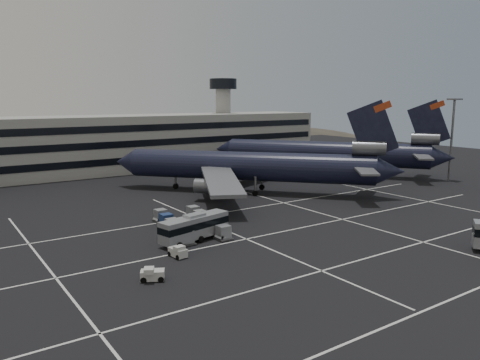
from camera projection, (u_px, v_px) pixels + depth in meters
name	position (u px, v px, depth m)	size (l,w,h in m)	color
ground	(301.00, 239.00, 61.52)	(260.00, 260.00, 0.00)	black
lane_markings	(303.00, 236.00, 62.64)	(90.00, 55.62, 0.01)	silver
terminal	(101.00, 145.00, 116.48)	(125.00, 26.00, 24.00)	gray
hills	(78.00, 166.00, 211.71)	(352.00, 180.00, 44.00)	#38332B
lightpole_right	(453.00, 128.00, 104.02)	(2.40, 2.40, 18.28)	slate
trijet_main	(251.00, 166.00, 91.19)	(42.85, 46.42, 18.08)	black
trijet_far	(329.00, 152.00, 113.01)	(39.26, 49.71, 18.08)	black
bus_far	(195.00, 226.00, 60.31)	(10.47, 4.54, 3.60)	#989BA0
tug_a	(178.00, 252.00, 54.30)	(1.67, 2.47, 1.48)	beige
tug_b	(153.00, 274.00, 47.32)	(2.74, 2.36, 1.52)	beige
uld_cluster	(190.00, 224.00, 65.56)	(9.43, 15.48, 1.89)	#2D2D30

